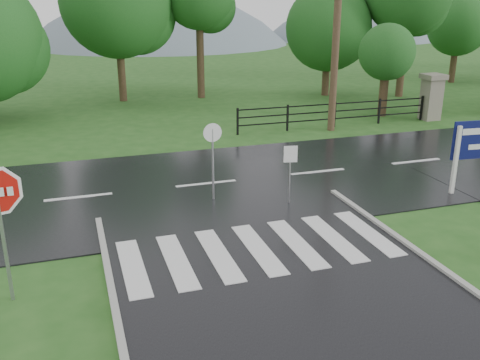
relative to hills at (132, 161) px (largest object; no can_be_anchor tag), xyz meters
name	(u,v)px	position (x,y,z in m)	size (l,w,h in m)	color
main_road	(206,185)	(-3.49, -55.00, 15.54)	(90.00, 8.00, 0.04)	black
crosswalk	(258,249)	(-3.49, -60.00, 15.60)	(6.50, 2.80, 0.02)	silver
pillar_west	(431,96)	(9.51, -49.00, 16.71)	(1.00, 1.00, 2.24)	gray
fence_west	(335,112)	(4.26, -49.00, 16.26)	(9.58, 0.08, 1.20)	black
hills	(132,161)	(0.00, 0.00, 0.00)	(102.00, 48.00, 48.00)	slate
treeline	(161,104)	(-2.49, -41.00, 15.54)	(83.20, 5.20, 10.00)	#184F1A
reg_sign_small	(290,162)	(-1.60, -57.41, 16.83)	(0.39, 0.10, 1.79)	#939399
reg_sign_round	(213,153)	(-3.63, -56.42, 17.02)	(0.55, 0.07, 2.38)	#939399
utility_pole_east	(337,18)	(3.84, -49.50, 20.48)	(1.70, 0.52, 9.73)	#473523
entrance_tree_left	(387,53)	(7.75, -47.50, 18.70)	(2.78, 2.78, 4.59)	#3D2B1C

